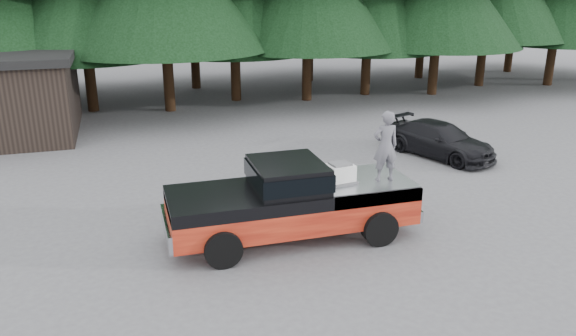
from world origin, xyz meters
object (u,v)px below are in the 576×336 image
object	(u,v)px
parked_car	(440,140)
air_compressor	(340,174)
pickup_truck	(292,212)
man_on_bed	(385,146)

from	to	relation	value
parked_car	air_compressor	bearing A→B (deg)	-161.42
pickup_truck	man_on_bed	xyz separation A→B (m)	(2.24, -0.26, 1.52)
pickup_truck	parked_car	bearing A→B (deg)	34.67
man_on_bed	air_compressor	bearing A→B (deg)	-4.27
pickup_truck	man_on_bed	size ratio (longest dim) A/B	3.51
air_compressor	parked_car	world-z (taller)	air_compressor
air_compressor	man_on_bed	world-z (taller)	man_on_bed
man_on_bed	pickup_truck	bearing A→B (deg)	-3.49
pickup_truck	air_compressor	world-z (taller)	air_compressor
parked_car	man_on_bed	bearing A→B (deg)	-154.65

